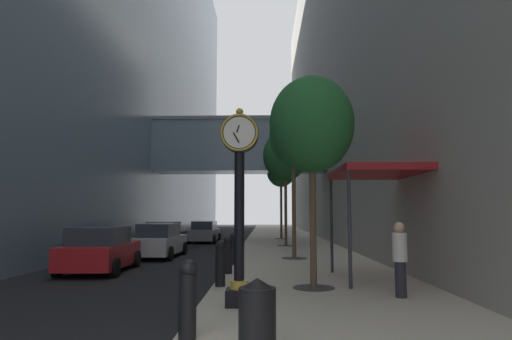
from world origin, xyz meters
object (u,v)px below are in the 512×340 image
object	(u,v)px
bollard_fourth	(228,254)
pedestrian_walking	(400,257)
bollard_sixth	(238,244)
street_tree_far	(281,171)
street_tree_mid_far	(285,155)
bollard_nearest	(188,297)
bollard_third	(220,262)
bollard_fifth	(234,248)
street_clock	(239,195)
car_silver_near	(160,241)
car_grey_mid	(205,232)
street_tree_near	(312,125)
street_tree_mid_near	(293,138)
car_black_trailing	(164,236)
car_red_far	(100,250)
trash_bin	(257,316)

from	to	relation	value
bollard_fourth	pedestrian_walking	world-z (taller)	pedestrian_walking
bollard_sixth	street_tree_far	size ratio (longest dim) A/B	0.18
bollard_fourth	street_tree_mid_far	xyz separation A→B (m)	(2.49, 12.84, 4.94)
bollard_nearest	pedestrian_walking	bearing A→B (deg)	38.87
bollard_fourth	street_tree_far	distance (m)	21.33
bollard_third	bollard_fifth	size ratio (longest dim) A/B	1.00
street_clock	bollard_fifth	bearing A→B (deg)	94.94
pedestrian_walking	car_silver_near	xyz separation A→B (m)	(-8.22, 10.74, -0.28)
car_grey_mid	street_tree_near	bearing A→B (deg)	-74.63
bollard_sixth	car_grey_mid	xyz separation A→B (m)	(-3.20, 12.88, -0.02)
car_silver_near	bollard_fifth	bearing A→B (deg)	-47.27
car_silver_near	street_tree_mid_far	bearing A→B (deg)	44.19
bollard_third	bollard_fourth	size ratio (longest dim) A/B	1.00
bollard_nearest	street_tree_near	world-z (taller)	street_tree_near
street_tree_mid_near	street_tree_far	world-z (taller)	street_tree_far
street_clock	street_tree_far	world-z (taller)	street_tree_far
street_tree_near	street_tree_mid_far	bearing A→B (deg)	90.00
street_tree_mid_far	car_black_trailing	bearing A→B (deg)	-174.56
bollard_fourth	pedestrian_walking	distance (m)	5.98
bollard_fourth	car_silver_near	distance (m)	7.71
bollard_fifth	street_tree_far	bearing A→B (deg)	82.18
bollard_third	bollard_fourth	distance (m)	2.53
street_tree_mid_far	bollard_fourth	bearing A→B (deg)	-100.97
street_tree_mid_far	bollard_third	bearing A→B (deg)	-99.20
street_tree_near	bollard_fifth	bearing A→B (deg)	115.16
car_grey_mid	car_red_far	distance (m)	16.66
bollard_nearest	trash_bin	world-z (taller)	bollard_nearest
bollard_sixth	pedestrian_walking	size ratio (longest dim) A/B	0.70
street_tree_mid_far	street_clock	bearing A→B (deg)	-95.83
street_clock	street_tree_near	world-z (taller)	street_tree_near
bollard_sixth	car_black_trailing	world-z (taller)	car_black_trailing
street_tree_mid_far	car_silver_near	size ratio (longest dim) A/B	1.58
bollard_sixth	car_grey_mid	bearing A→B (deg)	103.97
bollard_nearest	street_tree_near	distance (m)	6.56
street_tree_mid_far	street_tree_mid_near	bearing A→B (deg)	-90.00
street_clock	street_tree_near	bearing A→B (deg)	51.71
car_black_trailing	street_tree_mid_far	bearing A→B (deg)	5.44
pedestrian_walking	car_grey_mid	distance (m)	23.26
bollard_fourth	car_red_far	bearing A→B (deg)	164.09
bollard_nearest	car_red_far	xyz separation A→B (m)	(-4.71, 8.93, 0.01)
pedestrian_walking	car_grey_mid	world-z (taller)	pedestrian_walking
bollard_sixth	street_tree_mid_far	distance (m)	9.55
bollard_nearest	street_tree_mid_near	bearing A→B (deg)	78.85
bollard_sixth	pedestrian_walking	bearing A→B (deg)	-64.33
bollard_fourth	car_black_trailing	size ratio (longest dim) A/B	0.26
street_tree_mid_near	trash_bin	xyz separation A→B (m)	(-1.38, -13.43, -4.82)
street_clock	car_grey_mid	distance (m)	23.41
pedestrian_walking	street_tree_near	bearing A→B (deg)	145.77
bollard_third	street_tree_mid_near	size ratio (longest dim) A/B	0.18
bollard_fourth	street_tree_far	bearing A→B (deg)	83.13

